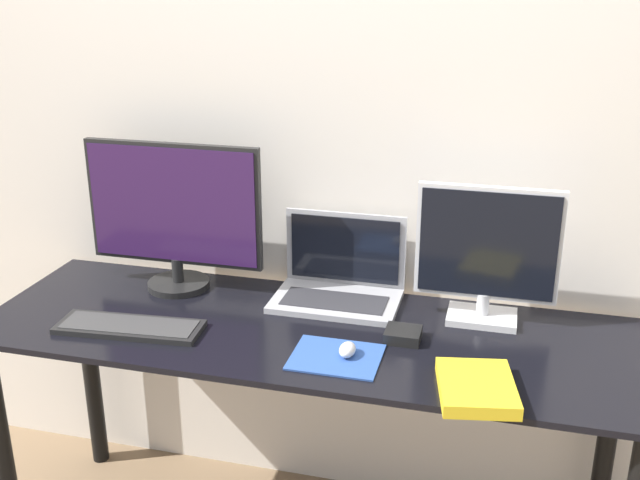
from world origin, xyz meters
TOP-DOWN VIEW (x-y plane):
  - wall_back at (0.00, 0.68)m, footprint 7.00×0.05m
  - desk at (0.00, 0.31)m, footprint 1.86×0.62m
  - monitor_left at (-0.47, 0.49)m, footprint 0.56×0.19m
  - monitor_right at (0.48, 0.49)m, footprint 0.40×0.14m
  - laptop at (0.04, 0.54)m, footprint 0.38×0.25m
  - keyboard at (-0.48, 0.18)m, footprint 0.42×0.17m
  - mousepad at (0.12, 0.17)m, footprint 0.23×0.19m
  - mouse at (0.15, 0.18)m, footprint 0.04×0.07m
  - book at (0.49, 0.08)m, footprint 0.22×0.26m
  - power_brick at (0.27, 0.31)m, footprint 0.10×0.09m

SIDE VIEW (x-z plane):
  - desk at x=0.00m, z-range 0.25..1.03m
  - mousepad at x=0.12m, z-range 0.78..0.78m
  - keyboard at x=-0.48m, z-range 0.78..0.79m
  - power_brick at x=0.27m, z-range 0.78..0.81m
  - book at x=0.49m, z-range 0.78..0.81m
  - mouse at x=0.15m, z-range 0.78..0.82m
  - laptop at x=0.04m, z-range 0.71..0.96m
  - monitor_right at x=0.48m, z-range 0.78..1.18m
  - monitor_left at x=-0.47m, z-range 0.79..1.25m
  - wall_back at x=0.00m, z-range 0.00..2.50m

